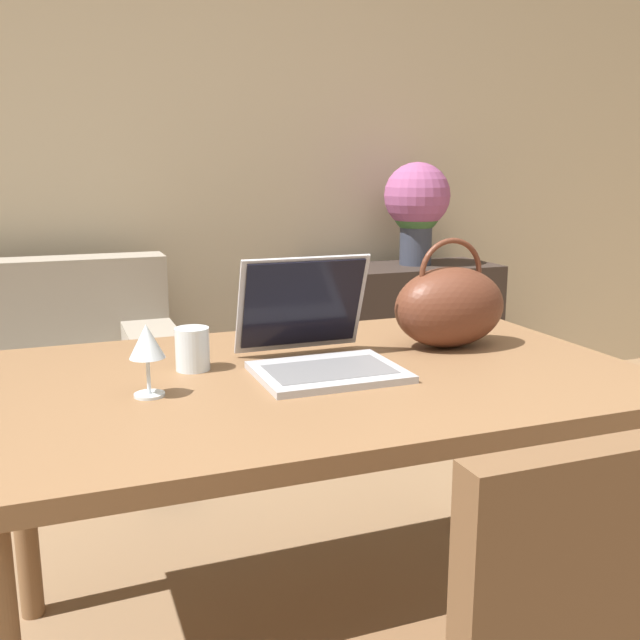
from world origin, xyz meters
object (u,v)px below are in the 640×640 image
wine_glass (147,345)px  handbag (450,306)px  laptop (316,339)px  drinking_glass (192,349)px  flower_vase (417,204)px

wine_glass → handbag: 0.80m
laptop → drinking_glass: 0.29m
laptop → flower_vase: (1.10, 1.55, 0.22)m
laptop → wine_glass: bearing=-167.4°
laptop → wine_glass: (-0.40, -0.09, 0.04)m
wine_glass → handbag: size_ratio=0.50×
wine_glass → flower_vase: size_ratio=0.31×
wine_glass → laptop: bearing=12.6°
wine_glass → flower_vase: flower_vase is taller
flower_vase → wine_glass: bearing=-132.3°
drinking_glass → wine_glass: (-0.12, -0.16, 0.06)m
flower_vase → drinking_glass: bearing=-132.9°
wine_glass → flower_vase: 2.22m
drinking_glass → wine_glass: bearing=-126.8°
drinking_glass → laptop: bearing=-14.8°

